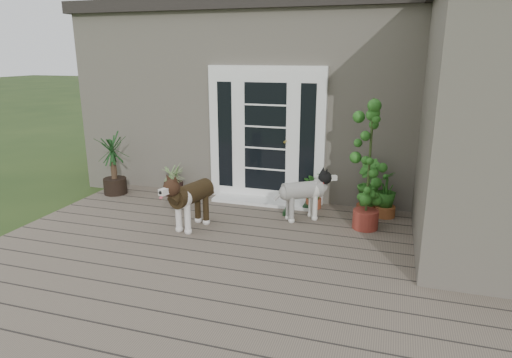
% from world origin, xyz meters
% --- Properties ---
extents(deck, '(6.20, 4.60, 0.12)m').
position_xyz_m(deck, '(0.00, 0.40, 0.06)').
color(deck, '#6B5B4C').
rests_on(deck, ground).
extents(house_main, '(7.40, 4.00, 3.10)m').
position_xyz_m(house_main, '(0.00, 4.65, 1.55)').
color(house_main, '#665E54').
rests_on(house_main, ground).
extents(roof_main, '(7.60, 4.20, 0.20)m').
position_xyz_m(roof_main, '(0.00, 4.65, 3.20)').
color(roof_main, '#2D2826').
rests_on(roof_main, house_main).
extents(house_wing, '(1.60, 2.40, 3.10)m').
position_xyz_m(house_wing, '(2.90, 1.50, 1.55)').
color(house_wing, '#665E54').
rests_on(house_wing, ground).
extents(door_unit, '(1.90, 0.14, 2.15)m').
position_xyz_m(door_unit, '(-0.20, 2.60, 1.19)').
color(door_unit, white).
rests_on(door_unit, deck).
extents(door_step, '(1.60, 0.40, 0.05)m').
position_xyz_m(door_step, '(-0.20, 2.40, 0.14)').
color(door_step, white).
rests_on(door_step, deck).
extents(brindle_dog, '(0.58, 0.94, 0.73)m').
position_xyz_m(brindle_dog, '(-0.81, 1.08, 0.48)').
color(brindle_dog, '#352613').
rests_on(brindle_dog, deck).
extents(white_dog, '(0.83, 0.71, 0.65)m').
position_xyz_m(white_dog, '(0.57, 1.84, 0.44)').
color(white_dog, beige).
rests_on(white_dog, deck).
extents(spider_plant, '(0.66, 0.66, 0.58)m').
position_xyz_m(spider_plant, '(-1.77, 2.37, 0.41)').
color(spider_plant, '#879C60').
rests_on(spider_plant, deck).
extents(yucca, '(0.85, 0.85, 1.07)m').
position_xyz_m(yucca, '(-2.75, 2.12, 0.65)').
color(yucca, black).
rests_on(yucca, deck).
extents(herb_a, '(0.56, 0.56, 0.51)m').
position_xyz_m(herb_a, '(0.64, 2.40, 0.37)').
color(herb_a, '#1B601B').
rests_on(herb_a, deck).
extents(herb_b, '(0.56, 0.56, 0.63)m').
position_xyz_m(herb_b, '(1.43, 2.32, 0.43)').
color(herb_b, '#225719').
rests_on(herb_b, deck).
extents(herb_c, '(0.45, 0.45, 0.55)m').
position_xyz_m(herb_c, '(1.71, 2.34, 0.39)').
color(herb_c, '#164D1A').
rests_on(herb_c, deck).
extents(sapling, '(0.70, 0.70, 1.84)m').
position_xyz_m(sapling, '(1.47, 1.77, 1.04)').
color(sapling, '#1F5719').
rests_on(sapling, deck).
extents(clog_left, '(0.14, 0.29, 0.09)m').
position_xyz_m(clog_left, '(0.32, 2.02, 0.16)').
color(clog_left, '#153518').
rests_on(clog_left, deck).
extents(clog_right, '(0.15, 0.32, 0.09)m').
position_xyz_m(clog_right, '(0.56, 2.34, 0.17)').
color(clog_right, black).
rests_on(clog_right, deck).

